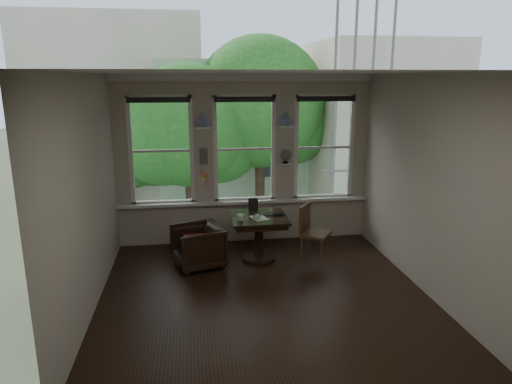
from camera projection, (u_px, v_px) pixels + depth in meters
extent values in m
plane|color=black|center=(264.00, 294.00, 6.37)|extent=(4.50, 4.50, 0.00)
plane|color=silver|center=(265.00, 72.00, 5.63)|extent=(4.50, 4.50, 0.00)
plane|color=#BDAFA1|center=(244.00, 160.00, 8.16)|extent=(4.50, 0.00, 4.50)
plane|color=#BDAFA1|center=(307.00, 253.00, 3.84)|extent=(4.50, 0.00, 4.50)
plane|color=#BDAFA1|center=(87.00, 196.00, 5.69)|extent=(0.00, 4.50, 4.50)
plane|color=#BDAFA1|center=(425.00, 184.00, 6.31)|extent=(0.00, 4.50, 4.50)
cube|color=white|center=(203.00, 128.00, 7.82)|extent=(0.26, 0.16, 0.03)
cube|color=white|center=(286.00, 126.00, 8.02)|extent=(0.26, 0.16, 0.03)
cube|color=#59544F|center=(204.00, 156.00, 7.97)|extent=(0.14, 0.06, 0.28)
imported|color=silver|center=(203.00, 119.00, 7.78)|extent=(0.24, 0.24, 0.25)
imported|color=silver|center=(286.00, 118.00, 7.98)|extent=(0.24, 0.24, 0.25)
imported|color=black|center=(198.00, 246.00, 7.21)|extent=(0.92, 0.91, 0.68)
cube|color=maroon|center=(198.00, 240.00, 7.18)|extent=(0.45, 0.45, 0.06)
imported|color=black|center=(274.00, 215.00, 7.44)|extent=(0.33, 0.24, 0.02)
imported|color=white|center=(240.00, 218.00, 7.15)|extent=(0.12, 0.12, 0.10)
imported|color=white|center=(257.00, 216.00, 7.24)|extent=(0.16, 0.16, 0.10)
cube|color=black|center=(253.00, 205.00, 7.64)|extent=(0.17, 0.09, 0.22)
cube|color=silver|center=(259.00, 218.00, 7.31)|extent=(0.31, 0.36, 0.00)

